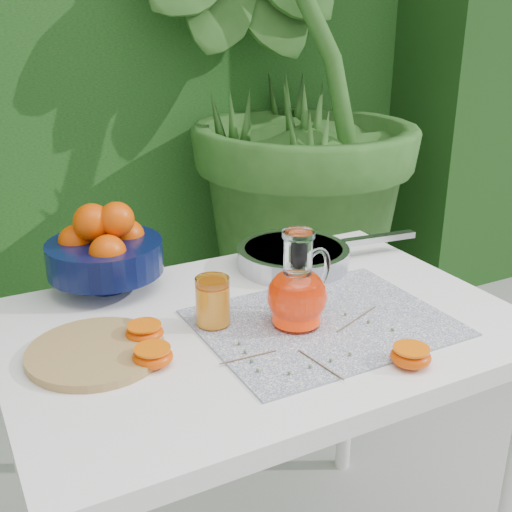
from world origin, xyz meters
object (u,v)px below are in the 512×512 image
cutting_board (96,352)px  saute_pan (295,256)px  fruit_bowl (104,249)px  juice_pitcher (298,293)px  white_table (261,355)px

cutting_board → saute_pan: 0.57m
fruit_bowl → saute_pan: fruit_bowl is taller
juice_pitcher → saute_pan: 0.31m
cutting_board → fruit_bowl: 0.31m
white_table → juice_pitcher: 0.17m
cutting_board → juice_pitcher: size_ratio=1.28×
white_table → cutting_board: (-0.33, 0.01, 0.09)m
fruit_bowl → cutting_board: bearing=-109.5°
white_table → juice_pitcher: juice_pitcher is taller
fruit_bowl → juice_pitcher: fruit_bowl is taller
fruit_bowl → juice_pitcher: bearing=-51.6°
cutting_board → white_table: bearing=-2.3°
cutting_board → saute_pan: bearing=20.2°
juice_pitcher → saute_pan: size_ratio=0.40×
juice_pitcher → saute_pan: juice_pitcher is taller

